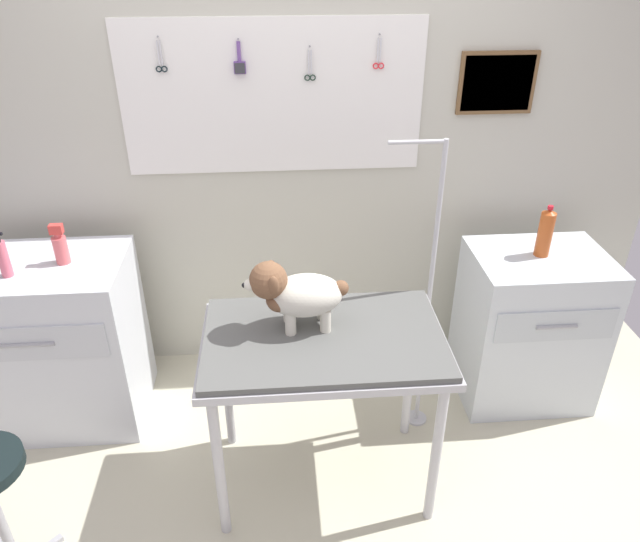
# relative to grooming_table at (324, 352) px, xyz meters

# --- Properties ---
(ground) EXTENTS (4.40, 4.00, 0.04)m
(ground) POSITION_rel_grooming_table_xyz_m (-0.08, -0.25, -0.77)
(ground) COLOR #BEB99E
(rear_wall_panel) EXTENTS (4.00, 0.11, 2.30)m
(rear_wall_panel) POSITION_rel_grooming_table_xyz_m (-0.08, 1.03, 0.42)
(rear_wall_panel) COLOR beige
(rear_wall_panel) RESTS_ON ground
(grooming_table) EXTENTS (1.01, 0.64, 0.83)m
(grooming_table) POSITION_rel_grooming_table_xyz_m (0.00, 0.00, 0.00)
(grooming_table) COLOR #B7B7BC
(grooming_table) RESTS_ON ground
(grooming_arm) EXTENTS (0.30, 0.11, 1.54)m
(grooming_arm) POSITION_rel_grooming_table_xyz_m (0.52, 0.34, -0.03)
(grooming_arm) COLOR #B7B7BC
(grooming_arm) RESTS_ON ground
(dog) EXTENTS (0.43, 0.21, 0.31)m
(dog) POSITION_rel_grooming_table_xyz_m (-0.11, 0.07, 0.25)
(dog) COLOR beige
(dog) RESTS_ON grooming_table
(counter_left) EXTENTS (0.80, 0.58, 0.91)m
(counter_left) POSITION_rel_grooming_table_xyz_m (-1.32, 0.56, -0.29)
(counter_left) COLOR silver
(counter_left) RESTS_ON ground
(cabinet_right) EXTENTS (0.68, 0.54, 0.86)m
(cabinet_right) POSITION_rel_grooming_table_xyz_m (1.15, 0.54, -0.32)
(cabinet_right) COLOR silver
(cabinet_right) RESTS_ON ground
(shampoo_bottle) EXTENTS (0.05, 0.05, 0.22)m
(shampoo_bottle) POSITION_rel_grooming_table_xyz_m (-1.40, 0.46, 0.25)
(shampoo_bottle) COLOR #D05C6E
(shampoo_bottle) RESTS_ON counter_left
(spray_bottle_short) EXTENTS (0.07, 0.07, 0.20)m
(spray_bottle_short) POSITION_rel_grooming_table_xyz_m (-1.19, 0.57, 0.25)
(spray_bottle_short) COLOR #D35B5E
(spray_bottle_short) RESTS_ON counter_left
(soda_bottle) EXTENTS (0.07, 0.07, 0.27)m
(soda_bottle) POSITION_rel_grooming_table_xyz_m (1.14, 0.56, 0.23)
(soda_bottle) COLOR #B14C1D
(soda_bottle) RESTS_ON cabinet_right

